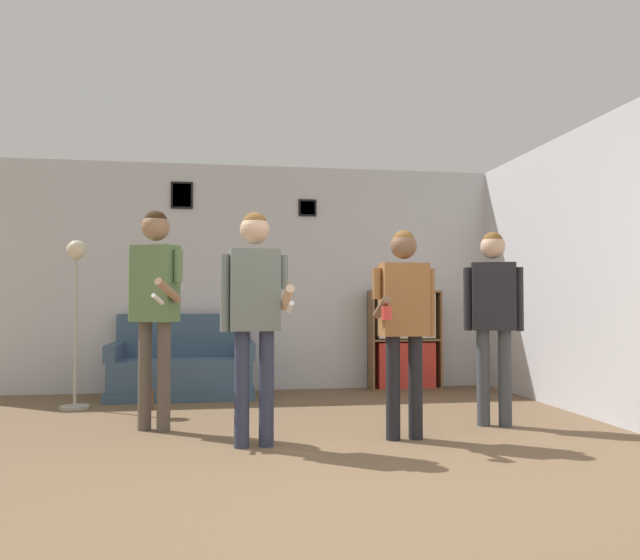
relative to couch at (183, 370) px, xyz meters
The scene contains 11 objects.
ground_plane 4.03m from the couch, 74.84° to the right, with size 20.00×20.00×0.00m, color brown.
wall_back 1.54m from the couch, 21.56° to the left, with size 7.79×0.08×2.70m.
wall_right 4.29m from the couch, 24.83° to the right, with size 0.06×6.66×2.70m.
couch is the anchor object (origin of this frame).
bookshelf 2.64m from the couch, ahead, with size 0.86×0.30×1.19m.
floor_lamp 1.45m from the couch, 147.27° to the right, with size 0.28×0.28×1.67m.
person_player_foreground_left 2.02m from the couch, 93.51° to the right, with size 0.45×0.60×1.81m.
person_player_foreground_center 2.73m from the couch, 75.12° to the right, with size 0.52×0.45×1.72m.
person_watcher_holding_cup 3.14m from the couch, 53.44° to the right, with size 0.50×0.41×1.61m.
person_spectator_near_bookshelf 3.50m from the couch, 37.21° to the right, with size 0.48×0.30×1.66m.
bottle_on_floor 0.85m from the couch, 108.22° to the right, with size 0.06×0.06×0.26m.
Camera 1 is at (-0.59, -3.25, 1.06)m, focal length 35.00 mm.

